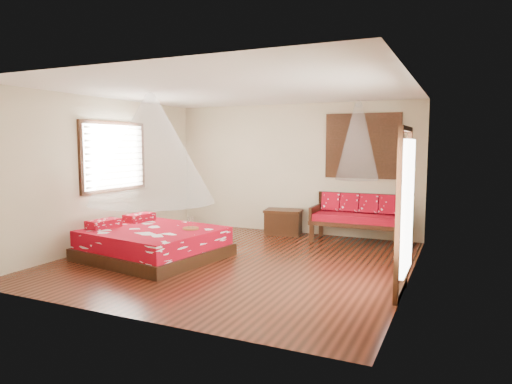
{
  "coord_description": "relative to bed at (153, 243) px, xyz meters",
  "views": [
    {
      "loc": [
        3.41,
        -6.63,
        1.94
      ],
      "look_at": [
        0.29,
        0.17,
        1.15
      ],
      "focal_mm": 32.0,
      "sensor_mm": 36.0,
      "label": 1
    }
  ],
  "objects": [
    {
      "name": "room",
      "position": [
        1.39,
        0.4,
        1.15
      ],
      "size": [
        5.54,
        5.54,
        2.84
      ],
      "color": "black",
      "rests_on": "ground"
    },
    {
      "name": "bed",
      "position": [
        0.0,
        0.0,
        0.0
      ],
      "size": [
        2.39,
        2.22,
        0.64
      ],
      "rotation": [
        0.0,
        0.0,
        -0.16
      ],
      "color": "black",
      "rests_on": "floor"
    },
    {
      "name": "daybed",
      "position": [
        2.9,
        2.78,
        0.27
      ],
      "size": [
        1.75,
        0.78,
        0.94
      ],
      "color": "black",
      "rests_on": "floor"
    },
    {
      "name": "storage_chest",
      "position": [
        1.29,
        2.85,
        0.02
      ],
      "size": [
        0.87,
        0.69,
        0.54
      ],
      "rotation": [
        0.0,
        0.0,
        0.17
      ],
      "color": "black",
      "rests_on": "floor"
    },
    {
      "name": "shutter_panel",
      "position": [
        2.9,
        3.11,
        1.65
      ],
      "size": [
        1.52,
        0.06,
        1.32
      ],
      "color": "black",
      "rests_on": "wall_back"
    },
    {
      "name": "window_left",
      "position": [
        -1.32,
        0.6,
        1.45
      ],
      "size": [
        0.1,
        1.74,
        1.34
      ],
      "color": "black",
      "rests_on": "wall_left"
    },
    {
      "name": "glazed_door",
      "position": [
        4.11,
        -0.2,
        0.82
      ],
      "size": [
        0.08,
        1.02,
        2.16
      ],
      "color": "black",
      "rests_on": "floor"
    },
    {
      "name": "wine_tray",
      "position": [
        0.62,
        0.23,
        0.31
      ],
      "size": [
        0.27,
        0.27,
        0.22
      ],
      "rotation": [
        0.0,
        0.0,
        -0.07
      ],
      "color": "brown",
      "rests_on": "bed"
    },
    {
      "name": "mosquito_net_main",
      "position": [
        0.02,
        -0.0,
        1.6
      ],
      "size": [
        2.1,
        2.1,
        1.8
      ],
      "primitive_type": "cone",
      "color": "white",
      "rests_on": "ceiling"
    },
    {
      "name": "mosquito_net_daybed",
      "position": [
        2.9,
        2.65,
        1.75
      ],
      "size": [
        0.83,
        0.83,
        1.5
      ],
      "primitive_type": "cone",
      "color": "white",
      "rests_on": "ceiling"
    }
  ]
}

